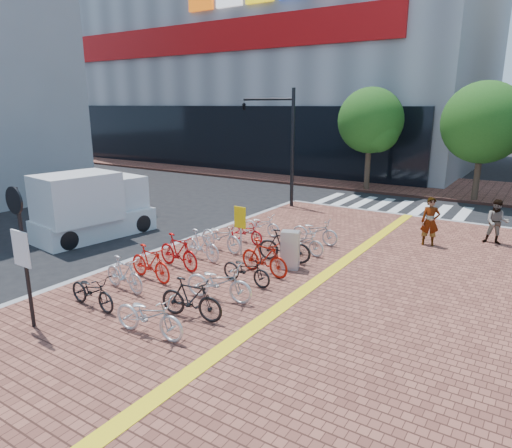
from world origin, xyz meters
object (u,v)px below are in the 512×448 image
Objects in this scene: yellow_sign at (240,222)px; box_truck at (92,206)px; bike_14 at (302,241)px; traffic_light_pole at (270,125)px; bike_0 at (92,291)px; bike_7 at (262,225)px; bike_9 at (191,299)px; bike_10 at (219,282)px; bike_3 at (178,252)px; utility_box at (290,250)px; bike_6 at (246,231)px; pedestrian_b at (497,222)px; bike_5 at (221,236)px; bike_12 at (264,258)px; bike_15 at (315,231)px; pedestrian_a at (430,222)px; bike_4 at (201,245)px; bike_8 at (149,315)px; bike_2 at (150,263)px; bike_13 at (284,246)px; bike_11 at (246,270)px; bike_1 at (124,274)px; notice_sign at (21,241)px.

yellow_sign is 0.35× the size of box_truck.
traffic_light_pole is at bearing 42.51° from bike_14.
bike_0 reaches higher than bike_7.
bike_9 is 1.21m from bike_10.
utility_box reaches higher than bike_3.
bike_6 is 9.11m from pedestrian_b.
bike_12 reaches higher than bike_5.
bike_14 is 2.22m from yellow_sign.
bike_10 is 1.14× the size of pedestrian_b.
traffic_light_pole is (-2.73, 7.70, 3.44)m from bike_5.
bike_12 is 0.99× the size of bike_15.
pedestrian_a reaches higher than bike_3.
bike_0 is at bearing -38.19° from box_truck.
bike_4 reaches higher than bike_6.
bike_0 is 0.89× the size of bike_10.
bike_0 is at bearing 77.78° from bike_8.
bike_2 reaches higher than bike_14.
bike_6 is 0.86× the size of bike_10.
bike_13 is 1.72m from yellow_sign.
bike_9 reaches higher than bike_0.
bike_4 is at bearing 108.08° from bike_13.
bike_8 is 1.12× the size of pedestrian_b.
box_truck reaches higher than bike_6.
bike_7 is 0.98× the size of bike_11.
bike_6 is 1.00× the size of bike_11.
bike_2 is 0.96× the size of bike_15.
bike_8 is 13.06m from pedestrian_b.
bike_3 is (-0.13, 3.31, 0.10)m from bike_0.
bike_4 is 1.01× the size of pedestrian_b.
bike_4 reaches higher than bike_14.
traffic_light_pole reaches higher than bike_15.
yellow_sign is at bearing -143.82° from pedestrian_b.
bike_10 is 1.12× the size of yellow_sign.
bike_4 is 4.28m from bike_9.
traffic_light_pole reaches higher than box_truck.
pedestrian_a reaches higher than bike_0.
bike_4 reaches higher than bike_1.
utility_box is (0.46, -0.45, 0.07)m from bike_13.
box_truck is at bearing 108.28° from bike_14.
bike_7 is 0.95× the size of yellow_sign.
bike_11 is at bearing -174.14° from bike_12.
bike_2 is at bearing 154.27° from bike_15.
bike_2 is 3.39m from bike_8.
traffic_light_pole reaches higher than notice_sign.
bike_10 is at bearing -177.20° from bike_14.
bike_14 is 1.00× the size of yellow_sign.
bike_0 is 1.03× the size of bike_6.
bike_12 reaches higher than bike_11.
pedestrian_b is 9.37m from yellow_sign.
bike_12 reaches higher than bike_7.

